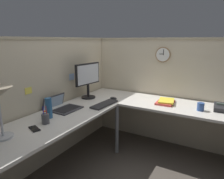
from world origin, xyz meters
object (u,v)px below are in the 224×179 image
Objects in this scene: monitor at (88,78)px; office_phone at (224,108)px; laptop at (61,107)px; computer_mouse at (113,98)px; book_stack at (166,102)px; coffee_mug at (201,107)px; cell_phone at (34,129)px; pen_cup at (45,118)px; keyboard at (104,104)px; wall_clock at (163,55)px; thermos_flask at (49,108)px.

office_phone is (0.32, -1.72, -0.26)m from monitor.
laptop is 3.73× the size of computer_mouse.
book_stack is 0.45m from coffee_mug.
coffee_mug is at bearing -62.88° from laptop.
laptop is 2.69× the size of cell_phone.
pen_cup is 0.59× the size of book_stack.
coffee_mug is at bearing -47.69° from pen_cup.
computer_mouse is 1.24m from cell_phone.
pen_cup is at bearing 129.99° from office_phone.
coffee_mug is at bearing -67.03° from keyboard.
coffee_mug is at bearing -125.46° from wall_clock.
cell_phone is at bearing 149.07° from book_stack.
laptop reaches higher than keyboard.
coffee_mug is at bearing -81.85° from monitor.
book_stack is (0.30, -1.04, -0.27)m from monitor.
keyboard is at bearing 125.00° from book_stack.
keyboard is 0.74m from thermos_flask.
laptop reaches higher than coffee_mug.
monitor reaches higher than book_stack.
keyboard is at bearing -45.44° from laptop.
cell_phone is 0.32m from thermos_flask.
book_stack is at bearing 92.19° from office_phone.
cell_phone is at bearing 172.45° from computer_mouse.
pen_cup is at bearing 25.42° from cell_phone.
monitor is 1.65× the size of book_stack.
monitor reaches higher than cell_phone.
wall_clock reaches higher than keyboard.
coffee_mug is at bearing -23.39° from cell_phone.
monitor is 0.50m from keyboard.
cell_phone is at bearing 136.04° from coffee_mug.
laptop is 1.67m from coffee_mug.
monitor reaches higher than coffee_mug.
thermos_flask is (0.13, 0.09, 0.06)m from pen_cup.
pen_cup reaches higher than book_stack.
computer_mouse is 0.58× the size of pen_cup.
keyboard is at bearing 109.08° from coffee_mug.
thermos_flask reaches higher than office_phone.
pen_cup is at bearing 145.75° from book_stack.
cell_phone is (-0.95, 0.19, -0.01)m from keyboard.
thermos_flask is at bearing 160.98° from keyboard.
computer_mouse is at bearing 105.39° from book_stack.
monitor is 1.51m from coffee_mug.
monitor is at bearing 105.86° from book_stack.
thermos_flask is 1.48m from book_stack.
wall_clock is at bearing -23.19° from pen_cup.
cell_phone is 0.65× the size of wall_clock.
keyboard is at bearing -22.91° from thermos_flask.
wall_clock reaches higher than computer_mouse.
pen_cup is (-0.80, 0.20, 0.04)m from keyboard.
monitor is 1.13m from wall_clock.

